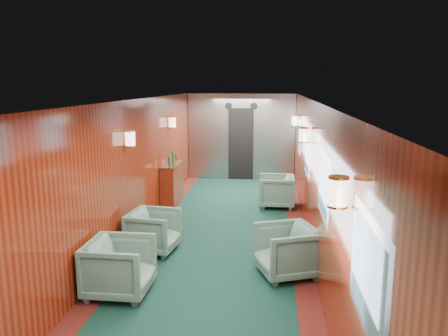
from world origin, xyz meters
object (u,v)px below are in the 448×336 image
object	(u,v)px
armchair_left_far	(154,231)
armchair_right_far	(276,191)
armchair_right_near	(286,251)
credenza	(172,184)
armchair_left_near	(120,267)

from	to	relation	value
armchair_left_far	armchair_right_far	xyz separation A→B (m)	(1.98, 2.84, 0.01)
armchair_left_far	armchair_right_near	bearing A→B (deg)	-101.00
armchair_left_far	armchair_right_far	distance (m)	3.46
armchair_left_far	armchair_right_near	world-z (taller)	armchair_right_near
credenza	armchair_left_far	bearing A→B (deg)	-83.06
armchair_left_near	armchair_right_far	size ratio (longest dim) A/B	1.04
armchair_right_near	armchair_right_far	size ratio (longest dim) A/B	1.03
armchair_left_far	credenza	bearing A→B (deg)	13.46
armchair_right_near	armchair_left_near	bearing A→B (deg)	-90.60
armchair_left_near	armchair_right_near	xyz separation A→B (m)	(2.13, 0.80, -0.00)
credenza	armchair_left_near	xyz separation A→B (m)	(0.30, -4.26, -0.10)
credenza	armchair_right_far	bearing A→B (deg)	0.72
armchair_right_far	credenza	bearing A→B (deg)	-88.86
armchair_right_near	armchair_left_far	bearing A→B (deg)	-128.59
armchair_right_near	armchair_right_far	bearing A→B (deg)	160.81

